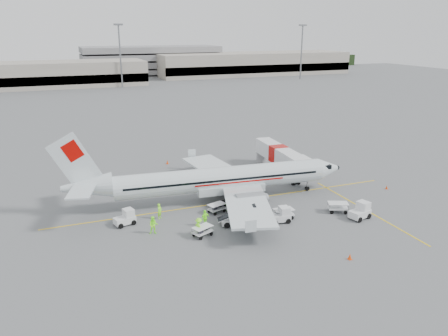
{
  "coord_description": "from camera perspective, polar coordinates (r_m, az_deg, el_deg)",
  "views": [
    {
      "loc": [
        -18.84,
        -46.46,
        20.36
      ],
      "look_at": [
        0.0,
        2.0,
        3.8
      ],
      "focal_mm": 35.0,
      "sensor_mm": 36.0,
      "label": 1
    }
  ],
  "objects": [
    {
      "name": "cone_nose",
      "position": [
        62.18,
        20.49,
        -2.35
      ],
      "size": [
        0.33,
        0.33,
        0.54
      ],
      "primitive_type": "cone",
      "color": "#E9420B",
      "rests_on": "ground"
    },
    {
      "name": "cart_empty_b",
      "position": [
        52.63,
        14.65,
        -5.01
      ],
      "size": [
        2.61,
        2.12,
        1.18
      ],
      "primitive_type": null,
      "rotation": [
        0.0,
        0.0,
        -0.4
      ],
      "color": "silver",
      "rests_on": "ground"
    },
    {
      "name": "parking_garage",
      "position": [
        211.49,
        -9.51,
        13.81
      ],
      "size": [
        62.0,
        24.0,
        14.0
      ],
      "primitive_type": null,
      "color": "slate",
      "rests_on": "ground"
    },
    {
      "name": "cone_stbd",
      "position": [
        42.81,
        16.12,
        -11.03
      ],
      "size": [
        0.37,
        0.37,
        0.61
      ],
      "primitive_type": "cone",
      "color": "#E9420B",
      "rests_on": "ground"
    },
    {
      "name": "ground",
      "position": [
        54.11,
        0.77,
        -4.44
      ],
      "size": [
        360.0,
        360.0,
        0.0
      ],
      "primitive_type": "plane",
      "color": "#56595B"
    },
    {
      "name": "treeline",
      "position": [
        222.94,
        -16.74,
        12.48
      ],
      "size": [
        300.0,
        3.0,
        6.0
      ],
      "primitive_type": null,
      "color": "black",
      "rests_on": "ground"
    },
    {
      "name": "crew_b",
      "position": [
        46.23,
        -9.2,
        -7.38
      ],
      "size": [
        1.11,
        0.97,
        1.93
      ],
      "primitive_type": "imported",
      "rotation": [
        0.0,
        0.0,
        -0.29
      ],
      "color": "#8AFF24",
      "rests_on": "ground"
    },
    {
      "name": "cart_empty_a",
      "position": [
        49.71,
        7.78,
        -5.95
      ],
      "size": [
        2.27,
        1.37,
        1.17
      ],
      "primitive_type": null,
      "rotation": [
        0.0,
        0.0,
        -0.02
      ],
      "color": "silver",
      "rests_on": "ground"
    },
    {
      "name": "tug_mid",
      "position": [
        48.66,
        7.29,
        -6.09
      ],
      "size": [
        2.35,
        1.45,
        1.75
      ],
      "primitive_type": null,
      "rotation": [
        0.0,
        0.0,
        -0.07
      ],
      "color": "silver",
      "rests_on": "ground"
    },
    {
      "name": "jet_bridge",
      "position": [
        64.82,
        7.09,
        1.11
      ],
      "size": [
        3.46,
        15.62,
        4.07
      ],
      "primitive_type": null,
      "rotation": [
        0.0,
        0.0,
        -0.04
      ],
      "color": "silver",
      "rests_on": "ground"
    },
    {
      "name": "aircraft",
      "position": [
        53.14,
        -0.27,
        0.61
      ],
      "size": [
        36.9,
        30.11,
        9.55
      ],
      "primitive_type": null,
      "rotation": [
        0.0,
        0.0,
        -0.09
      ],
      "color": "silver",
      "rests_on": "ground"
    },
    {
      "name": "crew_a",
      "position": [
        49.67,
        -8.42,
        -5.6
      ],
      "size": [
        0.77,
        0.77,
        1.8
      ],
      "primitive_type": "imported",
      "rotation": [
        0.0,
        0.0,
        0.76
      ],
      "color": "#8AFF24",
      "rests_on": "ground"
    },
    {
      "name": "tug_aft",
      "position": [
        48.88,
        -12.87,
        -6.32
      ],
      "size": [
        2.48,
        1.82,
        1.72
      ],
      "primitive_type": null,
      "rotation": [
        0.0,
        0.0,
        0.27
      ],
      "color": "silver",
      "rests_on": "ground"
    },
    {
      "name": "cart_loaded_b",
      "position": [
        50.89,
        -0.95,
        -5.27
      ],
      "size": [
        2.32,
        1.79,
        1.06
      ],
      "primitive_type": null,
      "rotation": [
        0.0,
        0.0,
        0.32
      ],
      "color": "silver",
      "rests_on": "ground"
    },
    {
      "name": "cart_loaded_a",
      "position": [
        45.39,
        -2.81,
        -8.25
      ],
      "size": [
        2.37,
        1.93,
        1.07
      ],
      "primitive_type": null,
      "rotation": [
        0.0,
        0.0,
        0.41
      ],
      "color": "silver",
      "rests_on": "ground"
    },
    {
      "name": "stripe_cross",
      "position": [
        54.52,
        17.88,
        -5.16
      ],
      "size": [
        0.2,
        20.0,
        0.01
      ],
      "primitive_type": "cube",
      "color": "yellow",
      "rests_on": "ground"
    },
    {
      "name": "crew_d",
      "position": [
        47.48,
        -2.48,
        -6.53
      ],
      "size": [
        1.16,
        0.78,
        1.83
      ],
      "primitive_type": "imported",
      "rotation": [
        0.0,
        0.0,
        3.48
      ],
      "color": "#8AFF24",
      "rests_on": "ground"
    },
    {
      "name": "terminal_east",
      "position": [
        211.63,
        3.74,
        13.47
      ],
      "size": [
        90.0,
        26.0,
        10.0
      ],
      "primitive_type": null,
      "color": "gray",
      "rests_on": "ground"
    },
    {
      "name": "tug_fore",
      "position": [
        51.46,
        17.32,
        -5.35
      ],
      "size": [
        2.74,
        2.01,
        1.89
      ],
      "primitive_type": null,
      "rotation": [
        0.0,
        0.0,
        0.27
      ],
      "color": "silver",
      "rests_on": "ground"
    },
    {
      "name": "crew_c",
      "position": [
        45.38,
        -3.31,
        -7.67
      ],
      "size": [
        1.0,
        1.38,
        1.92
      ],
      "primitive_type": "imported",
      "rotation": [
        0.0,
        0.0,
        1.82
      ],
      "color": "#8AFF24",
      "rests_on": "ground"
    },
    {
      "name": "belt_loader",
      "position": [
        47.57,
        1.92,
        -5.88
      ],
      "size": [
        5.33,
        3.02,
        2.73
      ],
      "primitive_type": null,
      "rotation": [
        0.0,
        0.0,
        -0.24
      ],
      "color": "silver",
      "rests_on": "ground"
    },
    {
      "name": "stripe_lead",
      "position": [
        54.11,
        0.77,
        -4.43
      ],
      "size": [
        44.0,
        0.2,
        0.01
      ],
      "primitive_type": "cube",
      "color": "yellow",
      "rests_on": "ground"
    },
    {
      "name": "mast_center",
      "position": [
        166.44,
        -13.38,
        13.98
      ],
      "size": [
        3.2,
        1.2,
        22.0
      ],
      "primitive_type": null,
      "color": "slate",
      "rests_on": "ground"
    },
    {
      "name": "cone_port",
      "position": [
        69.61,
        -7.41,
        0.79
      ],
      "size": [
        0.4,
        0.4,
        0.65
      ],
      "primitive_type": "cone",
      "color": "#E9420B",
      "rests_on": "ground"
    },
    {
      "name": "mast_east",
      "position": [
        192.11,
        10.08,
        14.61
      ],
      "size": [
        3.2,
        1.2,
        22.0
      ],
      "primitive_type": null,
      "color": "slate",
      "rests_on": "ground"
    }
  ]
}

